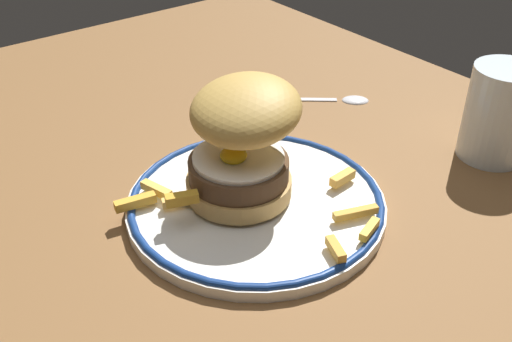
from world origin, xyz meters
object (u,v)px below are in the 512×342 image
water_glass (497,120)px  spoon (344,98)px  burger (241,140)px  dinner_plate (256,202)px

water_glass → spoon: bearing=-170.4°
water_glass → spoon: water_glass is taller
burger → water_glass: bearing=69.5°
dinner_plate → water_glass: bearing=73.1°
dinner_plate → water_glass: water_glass is taller
spoon → dinner_plate: bearing=-64.2°
dinner_plate → spoon: bearing=115.8°
burger → spoon: 27.15cm
spoon → water_glass: bearing=9.6°
dinner_plate → burger: burger is taller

